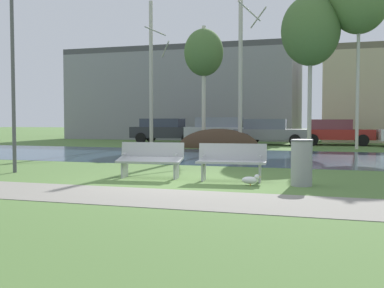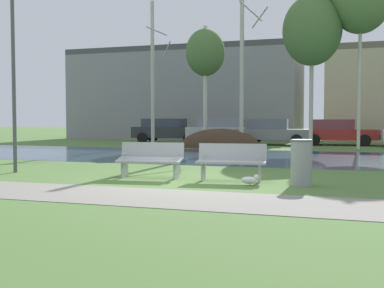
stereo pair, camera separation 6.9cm
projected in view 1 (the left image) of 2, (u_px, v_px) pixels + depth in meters
name	position (u px, v px, depth m)	size (l,w,h in m)	color
ground_plane	(257.00, 153.00, 20.30)	(120.00, 120.00, 0.00)	#517538
paved_path_strip	(146.00, 197.00, 8.72)	(60.00, 2.00, 0.01)	gray
river_band	(248.00, 157.00, 18.31)	(80.00, 8.01, 0.01)	#2D475B
soil_mound	(218.00, 148.00, 24.41)	(4.25, 2.41, 1.95)	#423021
bench_left	(150.00, 159.00, 11.57)	(1.65, 0.73, 0.87)	#9EA0A3
bench_right	(232.00, 161.00, 10.96)	(1.65, 0.73, 0.87)	#9EA0A3
trash_bin	(302.00, 162.00, 10.19)	(0.48, 0.48, 1.01)	gray
seagull	(251.00, 180.00, 10.22)	(0.43, 0.16, 0.26)	white
streetlamp	(12.00, 37.00, 12.63)	(0.32, 0.32, 5.47)	#4C4C51
birch_far_left	(152.00, 73.00, 25.62)	(1.22, 2.00, 7.83)	#BCB7A8
birch_left	(204.00, 53.00, 25.89)	(2.15, 2.15, 6.57)	beige
birch_center_left	(241.00, 56.00, 23.77)	(1.45, 2.37, 9.15)	#BCB7A8
birch_center	(311.00, 31.00, 23.33)	(2.89, 2.89, 7.57)	#BCB7A8
parked_van_nearest_dark	(167.00, 130.00, 29.43)	(4.53, 2.28, 1.51)	#282B30
parked_sedan_second_silver	(224.00, 130.00, 27.99)	(4.83, 2.12, 1.58)	#B2B5BC
parked_hatch_third_grey	(269.00, 131.00, 26.99)	(4.21, 2.15, 1.48)	slate
parked_wagon_fourth_red	(335.00, 132.00, 26.77)	(4.09, 2.14, 1.45)	maroon
building_grey_warehouse	(188.00, 95.00, 37.02)	(16.88, 8.54, 6.69)	gray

